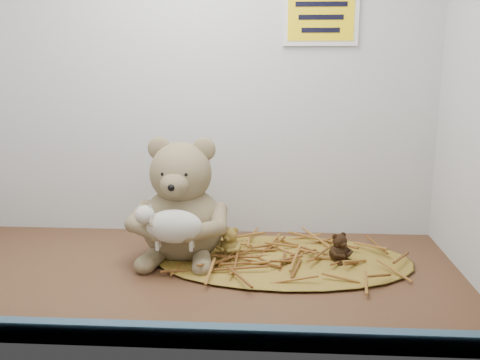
# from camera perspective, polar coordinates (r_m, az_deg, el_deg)

# --- Properties ---
(alcove_shell) EXTENTS (1.20, 0.60, 0.90)m
(alcove_shell) POSITION_cam_1_polar(r_m,az_deg,el_deg) (1.17, -5.84, 12.63)
(alcove_shell) COLOR #492C19
(alcove_shell) RESTS_ON ground
(front_rail) EXTENTS (1.19, 0.02, 0.04)m
(front_rail) POSITION_cam_1_polar(r_m,az_deg,el_deg) (0.91, -9.20, -15.91)
(front_rail) COLOR #39576D
(front_rail) RESTS_ON shelf_floor
(straw_bed) EXTENTS (0.58, 0.34, 0.01)m
(straw_bed) POSITION_cam_1_polar(r_m,az_deg,el_deg) (1.23, 4.69, -8.50)
(straw_bed) COLOR brown
(straw_bed) RESTS_ON shelf_floor
(main_teddy) EXTENTS (0.24, 0.25, 0.28)m
(main_teddy) POSITION_cam_1_polar(r_m,az_deg,el_deg) (1.22, -6.20, -2.03)
(main_teddy) COLOR #917B59
(main_teddy) RESTS_ON shelf_floor
(toy_lamb) EXTENTS (0.15, 0.09, 0.10)m
(toy_lamb) POSITION_cam_1_polar(r_m,az_deg,el_deg) (1.13, -7.02, -4.93)
(toy_lamb) COLOR silver
(toy_lamb) RESTS_ON main_teddy
(mini_teddy_tan) EXTENTS (0.08, 0.08, 0.07)m
(mini_teddy_tan) POSITION_cam_1_polar(r_m,az_deg,el_deg) (1.23, -1.05, -6.47)
(mini_teddy_tan) COLOR olive
(mini_teddy_tan) RESTS_ON straw_bed
(mini_teddy_brown) EXTENTS (0.08, 0.08, 0.07)m
(mini_teddy_brown) POSITION_cam_1_polar(r_m,az_deg,el_deg) (1.22, 10.52, -6.95)
(mini_teddy_brown) COLOR black
(mini_teddy_brown) RESTS_ON straw_bed
(wall_sign) EXTENTS (0.16, 0.01, 0.11)m
(wall_sign) POSITION_cam_1_polar(r_m,az_deg,el_deg) (1.37, 8.62, 16.78)
(wall_sign) COLOR #E0BB0B
(wall_sign) RESTS_ON back_wall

